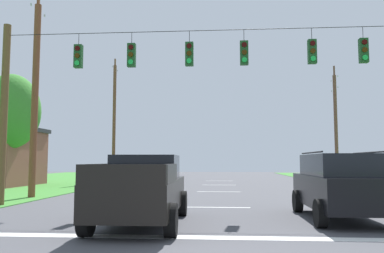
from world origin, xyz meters
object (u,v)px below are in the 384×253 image
Objects in this scene: distant_car_oncoming at (133,173)px; distant_car_crossing_white at (376,175)px; suv_black at (340,184)px; tree_roadside_right at (11,112)px; utility_pole_far_right at (336,125)px; utility_pole_far_left at (114,121)px; pickup_truck at (143,189)px; utility_pole_mid_left at (35,97)px; overhead_signal_span at (218,96)px.

distant_car_crossing_white is at bearing -9.95° from distant_car_oncoming.
tree_roadside_right is at bearing 144.30° from suv_black.
utility_pole_far_left reaches higher than utility_pole_far_right.
distant_car_oncoming is 10.94m from tree_roadside_right.
pickup_truck reaches higher than distant_car_oncoming.
distant_car_oncoming is 14.75m from utility_pole_mid_left.
utility_pole_far_right is 0.90× the size of utility_pole_far_left.
utility_pole_far_right reaches higher than suv_black.
utility_pole_far_left is at bearing 178.64° from utility_pole_far_right.
distant_car_crossing_white is at bearing -64.69° from utility_pole_far_right.
pickup_truck is 5.99m from suv_black.
distant_car_oncoming is 0.46× the size of utility_pole_far_right.
utility_pole_mid_left is at bearing -89.65° from utility_pole_far_left.
utility_pole_far_left is at bearing 168.81° from distant_car_crossing_white.
utility_pole_far_left is at bearing 116.74° from overhead_signal_span.
suv_black is 21.75m from utility_pole_far_right.
suv_black is 22.10m from tree_roadside_right.
distant_car_crossing_white is (13.42, 18.30, -0.18)m from pickup_truck.
pickup_truck is at bearing -72.45° from utility_pole_far_left.
utility_pole_mid_left is (-12.82, 6.22, 3.89)m from suv_black.
suv_black is 18.61m from distant_car_crossing_white.
overhead_signal_span reaches higher than distant_car_oncoming.
utility_pole_mid_left is at bearing -142.43° from utility_pole_far_right.
utility_pole_mid_left is at bearing 159.53° from overhead_signal_span.
suv_black is 1.09× the size of distant_car_oncoming.
utility_pole_mid_left is (-6.98, 7.53, 3.99)m from pickup_truck.
distant_car_oncoming is 0.41× the size of utility_pole_far_left.
distant_car_oncoming is at bearing 170.05° from distant_car_crossing_white.
distant_car_oncoming is (-7.29, 17.43, -3.53)m from overhead_signal_span.
suv_black is at bearing -35.70° from tree_roadside_right.
utility_pole_far_right is 24.82m from tree_roadside_right.
tree_roadside_right is (-23.52, -7.92, 0.29)m from utility_pole_far_right.
suv_black is 14.78m from utility_pole_mid_left.
pickup_truck is at bearing -118.14° from utility_pole_far_right.
utility_pole_mid_left is (-9.09, 3.39, 0.63)m from overhead_signal_span.
pickup_truck is at bearing -167.44° from suv_black.
pickup_truck is 11.01m from utility_pole_mid_left.
tree_roadside_right is (-17.65, 12.68, 4.02)m from suv_black.
overhead_signal_span is at bearing 62.98° from pickup_truck.
tree_roadside_right is at bearing -170.29° from distant_car_crossing_white.
utility_pole_far_right is (16.89, 0.35, 4.00)m from distant_car_oncoming.
utility_pole_mid_left is 14.83m from utility_pole_far_left.
utility_pole_far_left is (-12.91, 21.05, 4.22)m from suv_black.
distant_car_oncoming is (-11.02, 20.26, -0.27)m from suv_black.
suv_black is at bearing -61.44° from distant_car_oncoming.
tree_roadside_right is (-25.22, -4.32, 4.29)m from distant_car_crossing_white.
distant_car_oncoming is at bearing -178.82° from utility_pole_far_right.
overhead_signal_span is at bearing -128.62° from distant_car_crossing_white.
distant_car_crossing_white is 1.01× the size of distant_car_oncoming.
overhead_signal_span is 9.72m from utility_pole_mid_left.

